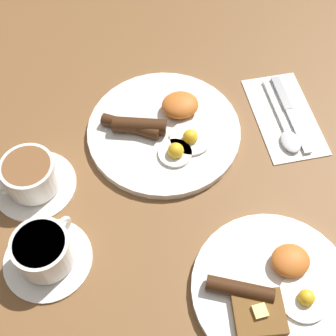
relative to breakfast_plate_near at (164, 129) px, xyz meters
name	(u,v)px	position (x,y,z in m)	size (l,w,h in m)	color
ground_plane	(164,134)	(0.00, 0.00, -0.01)	(3.00, 3.00, 0.00)	brown
breakfast_plate_near	(164,129)	(0.00, 0.00, 0.00)	(0.29, 0.29, 0.05)	white
breakfast_plate_far	(273,289)	(-0.10, 0.34, 0.00)	(0.25, 0.25, 0.04)	white
teacup_near	(31,177)	(0.25, 0.06, 0.02)	(0.15, 0.15, 0.07)	white
teacup_far	(45,252)	(0.24, 0.21, 0.02)	(0.14, 0.14, 0.07)	white
napkin	(284,116)	(-0.24, 0.01, -0.01)	(0.11, 0.21, 0.01)	white
knife	(289,109)	(-0.25, 0.00, -0.01)	(0.02, 0.19, 0.01)	silver
spoon	(287,134)	(-0.22, 0.06, 0.00)	(0.04, 0.18, 0.01)	silver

